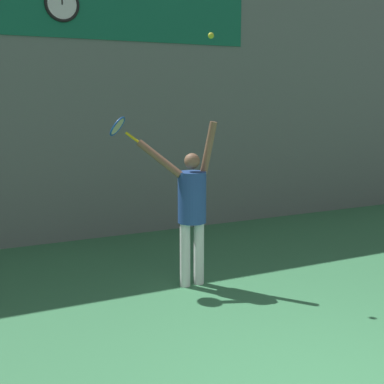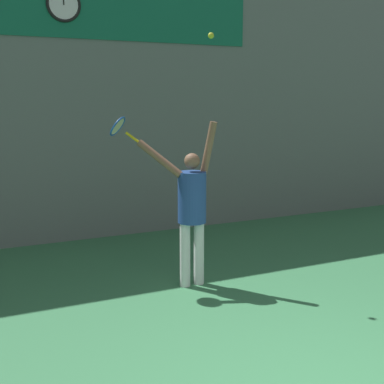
{
  "view_description": "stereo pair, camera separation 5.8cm",
  "coord_description": "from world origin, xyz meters",
  "px_view_note": "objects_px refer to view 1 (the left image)",
  "views": [
    {
      "loc": [
        -2.65,
        -2.61,
        2.32
      ],
      "look_at": [
        0.24,
        3.18,
        1.19
      ],
      "focal_mm": 50.0,
      "sensor_mm": 36.0,
      "label": 1
    },
    {
      "loc": [
        -2.6,
        -2.64,
        2.32
      ],
      "look_at": [
        0.24,
        3.18,
        1.19
      ],
      "focal_mm": 50.0,
      "sensor_mm": 36.0,
      "label": 2
    }
  ],
  "objects_px": {
    "tennis_ball": "(211,36)",
    "scoreboard_clock": "(62,4)",
    "tennis_player": "(191,204)",
    "tennis_racket": "(119,127)"
  },
  "relations": [
    {
      "from": "tennis_ball",
      "to": "scoreboard_clock",
      "type": "bearing_deg",
      "value": 110.53
    },
    {
      "from": "tennis_player",
      "to": "tennis_ball",
      "type": "relative_size",
      "value": 28.81
    },
    {
      "from": "tennis_player",
      "to": "tennis_racket",
      "type": "xyz_separation_m",
      "value": [
        -0.75,
        0.49,
        0.94
      ]
    },
    {
      "from": "tennis_player",
      "to": "tennis_racket",
      "type": "bearing_deg",
      "value": 146.95
    },
    {
      "from": "tennis_player",
      "to": "tennis_ball",
      "type": "xyz_separation_m",
      "value": [
        0.22,
        -0.08,
        2.02
      ]
    },
    {
      "from": "tennis_ball",
      "to": "tennis_racket",
      "type": "bearing_deg",
      "value": 149.44
    },
    {
      "from": "tennis_racket",
      "to": "tennis_player",
      "type": "bearing_deg",
      "value": -33.05
    },
    {
      "from": "scoreboard_clock",
      "to": "tennis_player",
      "type": "bearing_deg",
      "value": -72.93
    },
    {
      "from": "scoreboard_clock",
      "to": "tennis_racket",
      "type": "relative_size",
      "value": 1.4
    },
    {
      "from": "tennis_player",
      "to": "tennis_racket",
      "type": "distance_m",
      "value": 1.3
    }
  ]
}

